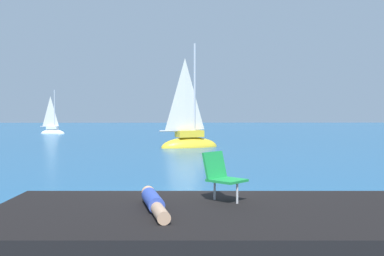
{
  "coord_description": "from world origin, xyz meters",
  "views": [
    {
      "loc": [
        -0.1,
        -10.35,
        2.29
      ],
      "look_at": [
        0.43,
        14.34,
        1.37
      ],
      "focal_mm": 42.88,
      "sensor_mm": 36.0,
      "label": 1
    }
  ],
  "objects": [
    {
      "name": "sailboat_near",
      "position": [
        0.34,
        18.41,
        0.39
      ],
      "size": [
        3.97,
        2.6,
        7.17
      ],
      "rotation": [
        0.0,
        0.0,
        0.38
      ],
      "color": "yellow",
      "rests_on": "ground"
    },
    {
      "name": "shore_ledge",
      "position": [
        0.53,
        -3.6,
        0.41
      ],
      "size": [
        7.12,
        3.4,
        0.81
      ],
      "primitive_type": "cube",
      "rotation": [
        0.0,
        0.0,
        -0.02
      ],
      "color": "black",
      "rests_on": "ground"
    },
    {
      "name": "sailboat_far",
      "position": [
        -13.24,
        36.2,
        0.26
      ],
      "size": [
        2.68,
        1.41,
        4.87
      ],
      "rotation": [
        0.0,
        0.0,
        6.07
      ],
      "color": "white",
      "rests_on": "ground"
    },
    {
      "name": "boulder_inland",
      "position": [
        1.44,
        -2.02,
        0.0
      ],
      "size": [
        1.35,
        1.32,
        0.85
      ],
      "primitive_type": "cube",
      "rotation": [
        0.19,
        -0.14,
        2.14
      ],
      "color": "black",
      "rests_on": "ground"
    },
    {
      "name": "person_sunbather",
      "position": [
        -0.52,
        -3.57,
        0.93
      ],
      "size": [
        0.52,
        1.75,
        0.25
      ],
      "rotation": [
        0.0,
        0.0,
        4.91
      ],
      "color": "#334CB2",
      "rests_on": "shore_ledge"
    },
    {
      "name": "ground_plane",
      "position": [
        0.0,
        0.0,
        0.0
      ],
      "size": [
        160.0,
        160.0,
        0.0
      ],
      "primitive_type": "plane",
      "color": "#236093"
    },
    {
      "name": "boulder_seaward",
      "position": [
        0.69,
        -1.81,
        0.0
      ],
      "size": [
        1.77,
        1.58,
        0.99
      ],
      "primitive_type": "cube",
      "rotation": [
        0.06,
        0.1,
        2.83
      ],
      "color": "black",
      "rests_on": "ground"
    },
    {
      "name": "beach_chair",
      "position": [
        0.54,
        -2.92,
        1.26
      ],
      "size": [
        0.76,
        0.76,
        0.8
      ],
      "rotation": [
        0.0,
        0.0,
        5.51
      ],
      "color": "green",
      "rests_on": "shore_ledge"
    }
  ]
}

